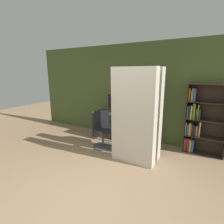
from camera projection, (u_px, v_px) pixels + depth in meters
ground_plane at (82, 205)px, 2.59m from camera, size 16.00×16.00×0.00m
wall_back at (150, 94)px, 4.76m from camera, size 8.00×0.06×2.70m
desk at (113, 116)px, 5.11m from camera, size 1.24×0.61×0.76m
monitor at (118, 102)px, 5.17m from camera, size 0.68×0.18×0.55m
office_chair at (103, 132)px, 4.57m from camera, size 0.62×0.62×0.93m
bookshelf at (200, 121)px, 4.13m from camera, size 0.87×0.29×1.67m
mattress_near at (134, 117)px, 3.61m from camera, size 0.93×0.29×2.04m
mattress_far at (141, 113)px, 3.94m from camera, size 0.93×0.26×2.03m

